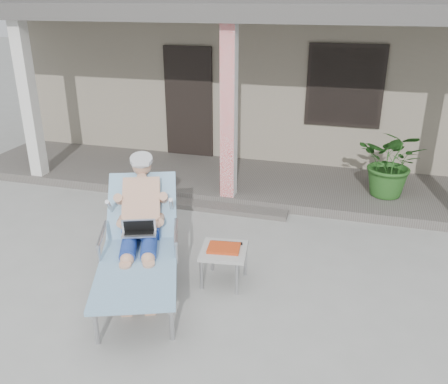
% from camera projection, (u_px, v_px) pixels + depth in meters
% --- Properties ---
extents(ground, '(60.00, 60.00, 0.00)m').
position_uv_depth(ground, '(182.00, 272.00, 5.76)').
color(ground, '#9E9E99').
rests_on(ground, ground).
extents(house, '(10.40, 5.40, 3.30)m').
position_uv_depth(house, '(279.00, 64.00, 10.90)').
color(house, gray).
rests_on(house, ground).
extents(porch_deck, '(10.00, 2.00, 0.15)m').
position_uv_depth(porch_deck, '(241.00, 181.00, 8.40)').
color(porch_deck, '#605B56').
rests_on(porch_deck, ground).
extents(porch_overhang, '(10.00, 2.30, 2.85)m').
position_uv_depth(porch_overhang, '(243.00, 18.00, 7.31)').
color(porch_overhang, silver).
rests_on(porch_overhang, porch_deck).
extents(porch_step, '(2.00, 0.30, 0.07)m').
position_uv_depth(porch_step, '(223.00, 208.00, 7.39)').
color(porch_step, '#605B56').
rests_on(porch_step, ground).
extents(lounger, '(1.51, 2.25, 1.42)m').
position_uv_depth(lounger, '(138.00, 213.00, 5.25)').
color(lounger, '#B7B7BC').
rests_on(lounger, ground).
extents(side_table, '(0.58, 0.58, 0.46)m').
position_uv_depth(side_table, '(224.00, 252.00, 5.41)').
color(side_table, '#ACACA7').
rests_on(side_table, ground).
extents(potted_palm, '(1.22, 1.13, 1.11)m').
position_uv_depth(potted_palm, '(393.00, 163.00, 7.37)').
color(potted_palm, '#26591E').
rests_on(potted_palm, porch_deck).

